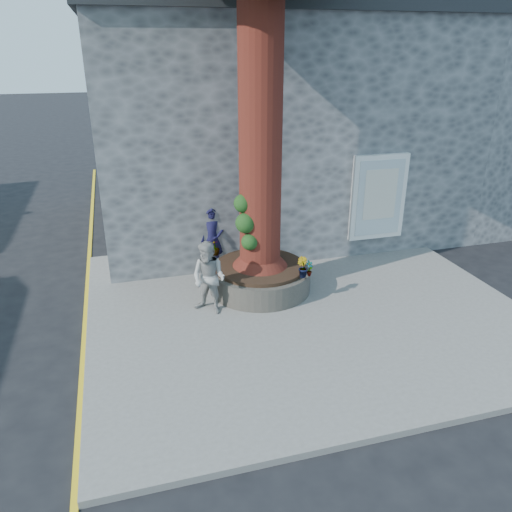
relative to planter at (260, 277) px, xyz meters
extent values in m
plane|color=black|center=(-0.80, -2.00, -0.41)|extent=(120.00, 120.00, 0.00)
cube|color=slate|center=(0.70, -1.00, -0.35)|extent=(9.00, 8.00, 0.12)
cube|color=yellow|center=(-3.85, -1.00, -0.41)|extent=(0.10, 30.00, 0.01)
cube|color=#494B4E|center=(1.70, 5.20, 2.59)|extent=(10.00, 8.00, 6.00)
cube|color=black|center=(1.70, 5.20, 5.74)|extent=(10.30, 8.30, 0.30)
cube|color=white|center=(3.50, 1.14, 1.29)|extent=(1.50, 0.12, 2.20)
cube|color=silver|center=(3.50, 1.08, 1.29)|extent=(1.25, 0.04, 1.95)
cube|color=silver|center=(3.50, 1.06, 1.39)|extent=(0.90, 0.02, 1.30)
cube|color=#494B4E|center=(9.70, 5.20, 2.59)|extent=(6.00, 8.00, 6.00)
cylinder|color=black|center=(0.00, 0.00, -0.03)|extent=(2.30, 2.30, 0.52)
cylinder|color=black|center=(0.00, 0.00, 0.27)|extent=(2.04, 2.04, 0.08)
cylinder|color=#451511|center=(0.00, 0.00, 4.06)|extent=(0.90, 0.90, 7.50)
cone|color=#451511|center=(0.00, 0.00, 0.66)|extent=(1.24, 1.24, 0.70)
sphere|color=#153B13|center=(-0.38, -0.20, 1.41)|extent=(0.44, 0.44, 0.44)
sphere|color=#153B13|center=(-0.32, -0.30, 1.01)|extent=(0.36, 0.36, 0.36)
sphere|color=#153B13|center=(-0.40, -0.08, 1.81)|extent=(0.40, 0.40, 0.40)
imported|color=#141335|center=(-0.84, 1.24, 0.54)|extent=(0.61, 0.41, 1.66)
imported|color=#989691|center=(-1.31, -0.73, 0.48)|extent=(0.95, 0.94, 1.55)
cube|color=white|center=(-0.57, 1.17, -0.15)|extent=(0.21, 0.14, 0.28)
imported|color=gray|center=(0.85, -0.85, 0.48)|extent=(0.21, 0.17, 0.35)
imported|color=gray|center=(0.69, -0.85, 0.53)|extent=(0.31, 0.32, 0.44)
imported|color=gray|center=(-0.85, 0.85, 0.49)|extent=(0.28, 0.28, 0.36)
imported|color=gray|center=(0.21, 0.85, 0.47)|extent=(0.36, 0.37, 0.32)
camera|label=1|loc=(-2.91, -9.88, 4.87)|focal=35.00mm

